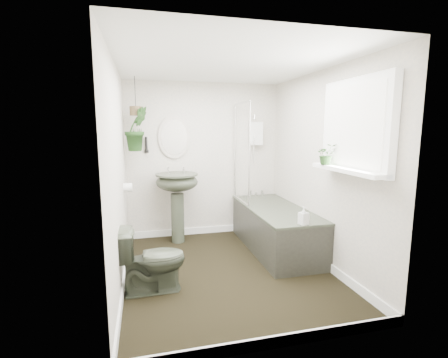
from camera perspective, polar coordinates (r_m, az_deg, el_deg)
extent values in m
cube|color=black|center=(3.91, 0.55, -15.87)|extent=(2.30, 2.80, 0.02)
cube|color=white|center=(3.62, 0.61, 19.75)|extent=(2.30, 2.80, 0.02)
cube|color=beige|center=(4.95, -3.51, 3.33)|extent=(2.30, 0.02, 2.30)
cube|color=beige|center=(2.27, 9.55, -3.43)|extent=(2.30, 0.02, 2.30)
cube|color=beige|center=(3.48, -18.24, 0.55)|extent=(0.02, 2.80, 2.30)
cube|color=beige|center=(4.03, 16.76, 1.70)|extent=(0.02, 2.80, 2.30)
cube|color=white|center=(3.89, 0.55, -15.07)|extent=(2.30, 2.80, 0.10)
cube|color=white|center=(5.07, 5.61, 7.97)|extent=(0.20, 0.10, 0.35)
ellipsoid|color=beige|center=(4.83, -8.77, 7.27)|extent=(0.46, 0.03, 0.62)
cylinder|color=black|center=(4.80, -13.51, 5.92)|extent=(0.04, 0.04, 0.22)
cylinder|color=white|center=(4.21, -16.58, -1.45)|extent=(0.11, 0.11, 0.11)
cube|color=white|center=(3.38, 22.20, 8.61)|extent=(0.08, 1.00, 0.90)
cube|color=white|center=(3.36, 20.82, 1.50)|extent=(0.18, 1.00, 0.04)
cube|color=white|center=(3.35, 21.57, 8.65)|extent=(0.01, 0.86, 0.76)
imported|color=#343A2C|center=(3.41, -12.56, -13.61)|extent=(0.66, 0.39, 0.67)
imported|color=black|center=(3.57, 17.54, 4.17)|extent=(0.23, 0.21, 0.22)
imported|color=black|center=(4.51, -15.11, 8.51)|extent=(0.41, 0.39, 0.59)
imported|color=black|center=(3.69, 13.82, -6.26)|extent=(0.11, 0.11, 0.20)
cylinder|color=brown|center=(4.51, -15.24, 11.47)|extent=(0.16, 0.16, 0.12)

